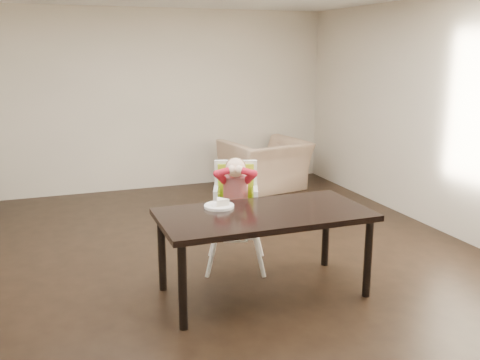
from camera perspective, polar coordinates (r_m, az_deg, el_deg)
The scene contains 6 objects.
ground at distance 5.20m, azimuth -3.74°, elevation -10.08°, with size 7.00×7.00×0.00m, color black.
room_walls at distance 4.77m, azimuth -4.09°, elevation 10.78°, with size 6.02×7.02×2.71m.
dining_table at distance 4.60m, azimuth 2.57°, elevation -4.35°, with size 1.80×0.90×0.75m.
high_chair at distance 5.17m, azimuth -0.47°, elevation -1.08°, with size 0.59×0.59×1.10m.
plate at distance 4.70m, azimuth -2.17°, elevation -2.63°, with size 0.32×0.32×0.08m.
armchair at distance 8.16m, azimuth 2.69°, elevation 2.48°, with size 1.16×0.75×1.01m, color tan.
Camera 1 is at (-1.33, -4.57, 2.10)m, focal length 40.00 mm.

